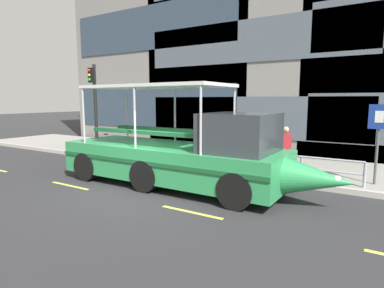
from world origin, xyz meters
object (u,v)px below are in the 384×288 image
(pedestrian_mid_left, at_px, (233,144))
(leaned_bicycle, at_px, (109,145))
(parking_sign, at_px, (378,131))
(pedestrian_near_bow, at_px, (285,144))
(traffic_light_pole, at_px, (94,100))
(duck_tour_boat, at_px, (185,155))

(pedestrian_mid_left, bearing_deg, leaned_bicycle, -178.74)
(parking_sign, height_order, pedestrian_near_bow, parking_sign)
(traffic_light_pole, distance_m, pedestrian_near_bow, 9.65)
(traffic_light_pole, height_order, pedestrian_mid_left, traffic_light_pole)
(parking_sign, bearing_deg, leaned_bicycle, -179.60)
(pedestrian_near_bow, bearing_deg, traffic_light_pole, -174.79)
(parking_sign, bearing_deg, duck_tour_boat, -151.16)
(duck_tour_boat, bearing_deg, traffic_light_pole, 159.79)
(parking_sign, distance_m, duck_tour_boat, 6.08)
(leaned_bicycle, relative_size, duck_tour_boat, 0.18)
(traffic_light_pole, relative_size, leaned_bicycle, 2.53)
(pedestrian_mid_left, bearing_deg, parking_sign, -0.77)
(leaned_bicycle, bearing_deg, parking_sign, 0.40)
(leaned_bicycle, xyz_separation_m, pedestrian_near_bow, (8.68, 0.70, 0.63))
(traffic_light_pole, distance_m, leaned_bicycle, 2.42)
(parking_sign, xyz_separation_m, leaned_bicycle, (-11.71, -0.08, -1.34))
(traffic_light_pole, xyz_separation_m, duck_tour_boat, (7.22, -2.66, -1.78))
(leaned_bicycle, relative_size, pedestrian_near_bow, 1.05)
(leaned_bicycle, bearing_deg, duck_tour_boat, -23.69)
(parking_sign, relative_size, pedestrian_mid_left, 1.64)
(duck_tour_boat, xyz_separation_m, pedestrian_mid_left, (0.32, 2.97, 0.05))
(pedestrian_mid_left, bearing_deg, duck_tour_boat, -96.22)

